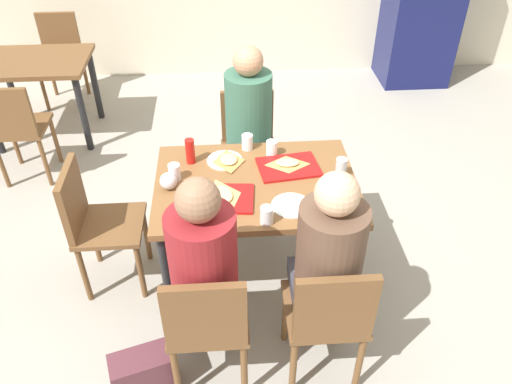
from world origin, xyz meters
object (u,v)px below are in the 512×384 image
at_px(chair_far_side, 248,141).
at_px(paper_plate_center, 225,160).
at_px(tray_red_near, 221,198).
at_px(background_chair_far, 60,51).
at_px(plastic_cup_d, 272,148).
at_px(background_table, 38,73).
at_px(chair_near_left, 207,322).
at_px(pizza_slice_b, 287,163).
at_px(person_in_red, 204,265).
at_px(paper_plate_near_edge, 291,205).
at_px(tray_red_far, 288,167).
at_px(chair_left_end, 94,219).
at_px(foil_bundle, 168,181).
at_px(soda_can, 341,168).
at_px(handbag, 144,374).
at_px(person_far_side, 249,121).
at_px(pizza_slice_c, 229,160).
at_px(chair_near_right, 328,315).
at_px(plastic_cup_c, 174,172).
at_px(plastic_cup_a, 247,142).
at_px(main_table, 256,195).
at_px(person_in_brown_jacket, 327,258).
at_px(pizza_slice_a, 223,195).
at_px(plastic_cup_b, 267,215).
at_px(condiment_bottle, 190,151).

relative_size(chair_far_side, paper_plate_center, 3.95).
distance_m(tray_red_near, background_chair_far, 3.20).
bearing_deg(plastic_cup_d, background_table, 139.39).
height_order(chair_near_left, pizza_slice_b, chair_near_left).
distance_m(person_in_red, paper_plate_near_edge, 0.64).
bearing_deg(tray_red_far, chair_left_end, -173.82).
distance_m(person_in_red, plastic_cup_d, 1.03).
relative_size(chair_near_left, person_in_red, 0.68).
height_order(pizza_slice_b, foil_bundle, foil_bundle).
bearing_deg(paper_plate_center, soda_can, -17.43).
relative_size(paper_plate_near_edge, background_table, 0.24).
xyz_separation_m(person_in_red, handbag, (-0.35, -0.16, -0.62)).
xyz_separation_m(person_in_red, background_table, (-1.48, 2.57, -0.15)).
height_order(person_far_side, pizza_slice_b, person_far_side).
bearing_deg(chair_near_left, tray_red_far, 61.85).
relative_size(person_far_side, background_chair_far, 1.47).
bearing_deg(soda_can, pizza_slice_c, 163.46).
relative_size(chair_near_left, chair_far_side, 1.00).
relative_size(chair_near_right, paper_plate_near_edge, 3.95).
bearing_deg(pizza_slice_c, paper_plate_center, 141.86).
relative_size(tray_red_far, plastic_cup_c, 3.60).
relative_size(person_in_red, plastic_cup_a, 12.78).
xyz_separation_m(main_table, plastic_cup_d, (0.12, 0.28, 0.14)).
distance_m(chair_near_left, plastic_cup_d, 1.19).
bearing_deg(pizza_slice_c, foil_bundle, -145.74).
distance_m(plastic_cup_c, plastic_cup_d, 0.63).
height_order(person_in_brown_jacket, plastic_cup_a, person_in_brown_jacket).
distance_m(tray_red_far, pizza_slice_c, 0.37).
distance_m(tray_red_near, background_table, 2.58).
distance_m(tray_red_far, pizza_slice_a, 0.48).
xyz_separation_m(person_in_brown_jacket, paper_plate_center, (-0.47, 0.90, -0.02)).
relative_size(person_far_side, foil_bundle, 12.78).
bearing_deg(tray_red_near, plastic_cup_d, 52.71).
xyz_separation_m(chair_near_left, person_in_red, (0.00, 0.14, 0.25)).
distance_m(chair_near_left, background_table, 3.09).
xyz_separation_m(person_in_brown_jacket, plastic_cup_b, (-0.27, 0.31, 0.03)).
distance_m(chair_near_right, condiment_bottle, 1.28).
relative_size(main_table, person_in_brown_jacket, 0.92).
relative_size(soda_can, handbag, 0.38).
xyz_separation_m(tray_red_near, soda_can, (0.71, 0.17, 0.05)).
bearing_deg(tray_red_near, chair_near_left, -97.63).
distance_m(pizza_slice_a, plastic_cup_d, 0.52).
bearing_deg(plastic_cup_c, soda_can, -2.51).
height_order(chair_near_right, tray_red_far, chair_near_right).
relative_size(plastic_cup_a, foil_bundle, 1.00).
relative_size(main_table, soda_can, 9.66).
bearing_deg(chair_near_right, plastic_cup_c, 131.28).
distance_m(main_table, paper_plate_center, 0.31).
distance_m(chair_near_right, person_in_brown_jacket, 0.28).
distance_m(pizza_slice_c, foil_bundle, 0.42).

